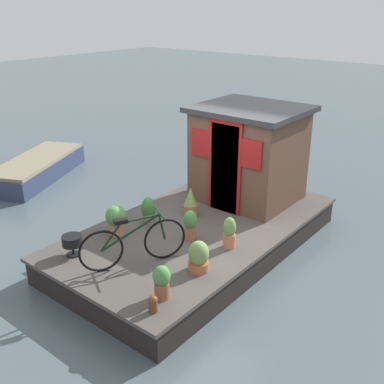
{
  "coord_description": "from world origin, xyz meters",
  "views": [
    {
      "loc": [
        -5.89,
        -4.58,
        4.2
      ],
      "look_at": [
        -0.2,
        0.0,
        1.19
      ],
      "focal_mm": 43.07,
      "sensor_mm": 36.0,
      "label": 1
    }
  ],
  "objects": [
    {
      "name": "potted_plant_thyme",
      "position": [
        -1.19,
        0.87,
        0.8
      ],
      "size": [
        0.36,
        0.36,
        0.53
      ],
      "color": "#C6754C",
      "rests_on": "houseboat_deck"
    },
    {
      "name": "potted_plant_geranium",
      "position": [
        -0.35,
        -0.9,
        0.76
      ],
      "size": [
        0.21,
        0.21,
        0.54
      ],
      "color": "#C6754C",
      "rests_on": "houseboat_deck"
    },
    {
      "name": "potted_plant_rosemary",
      "position": [
        -1.21,
        -0.94,
        0.72
      ],
      "size": [
        0.31,
        0.31,
        0.48
      ],
      "color": "#B2603D",
      "rests_on": "houseboat_deck"
    },
    {
      "name": "mooring_bollard",
      "position": [
        -2.37,
        -1.1,
        0.62
      ],
      "size": [
        0.12,
        0.12,
        0.24
      ],
      "color": "brown",
      "rests_on": "houseboat_deck"
    },
    {
      "name": "houseboat_cabin",
      "position": [
        1.59,
        0.0,
        1.45
      ],
      "size": [
        1.82,
        2.03,
        1.89
      ],
      "color": "brown",
      "rests_on": "houseboat_deck"
    },
    {
      "name": "dinghy_boat",
      "position": [
        0.3,
        5.54,
        0.27
      ],
      "size": [
        3.3,
        2.38,
        0.54
      ],
      "color": "#2D3856",
      "rests_on": "ground_plane"
    },
    {
      "name": "potted_plant_basil",
      "position": [
        -0.52,
        -0.22,
        0.78
      ],
      "size": [
        0.23,
        0.23,
        0.53
      ],
      "color": "#B2603D",
      "rests_on": "houseboat_deck"
    },
    {
      "name": "charcoal_grill",
      "position": [
        -2.1,
        0.89,
        0.74
      ],
      "size": [
        0.32,
        0.32,
        0.34
      ],
      "color": "black",
      "rests_on": "houseboat_deck"
    },
    {
      "name": "bicycle",
      "position": [
        -1.69,
        -0.08,
        0.87
      ],
      "size": [
        1.48,
        0.84,
        0.81
      ],
      "color": "black",
      "rests_on": "houseboat_deck"
    },
    {
      "name": "potted_plant_ivy",
      "position": [
        -2.06,
        -0.98,
        0.75
      ],
      "size": [
        0.24,
        0.24,
        0.48
      ],
      "color": "#935138",
      "rests_on": "houseboat_deck"
    },
    {
      "name": "potted_plant_lavender",
      "position": [
        -0.53,
        0.74,
        0.74
      ],
      "size": [
        0.25,
        0.25,
        0.51
      ],
      "color": "slate",
      "rests_on": "houseboat_deck"
    },
    {
      "name": "houseboat_deck",
      "position": [
        0.0,
        0.0,
        0.25
      ],
      "size": [
        5.4,
        2.9,
        0.49
      ],
      "color": "#4C4742",
      "rests_on": "ground_plane"
    },
    {
      "name": "ground_plane",
      "position": [
        0.0,
        0.0,
        0.0
      ],
      "size": [
        60.0,
        60.0,
        0.0
      ],
      "primitive_type": "plane",
      "color": "#4C5B60"
    },
    {
      "name": "potted_plant_fern",
      "position": [
        0.22,
        0.37,
        0.76
      ],
      "size": [
        0.27,
        0.27,
        0.56
      ],
      "color": "#B2603D",
      "rests_on": "houseboat_deck"
    }
  ]
}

